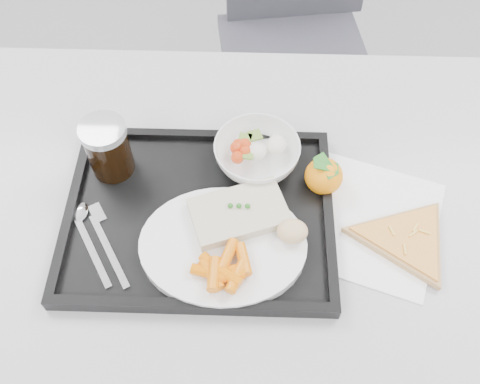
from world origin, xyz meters
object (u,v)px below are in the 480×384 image
Objects in this scene: dinner_plate at (223,246)px; salad_bowl at (257,154)px; chair at (297,18)px; tangerine at (324,176)px; pizza_slice at (406,239)px; cola_glass at (108,148)px; tray at (200,215)px; table at (234,229)px.

salad_bowl reaches higher than dinner_plate.
tangerine is at bearing -89.81° from chair.
chair is at bearing 99.04° from pizza_slice.
dinner_plate is 1.11× the size of pizza_slice.
salad_bowl is at bearing 4.54° from cola_glass.
tray is 0.08m from dinner_plate.
salad_bowl is 1.96× the size of tangerine.
cola_glass is at bearing 150.23° from tray.
cola_glass reaches higher than dinner_plate.
tray is at bearing -162.30° from table.
salad_bowl reaches higher than table.
cola_glass is (-0.37, -0.72, 0.28)m from chair.
tray is (-0.06, -0.02, 0.08)m from table.
salad_bowl is at bearing 73.74° from dinner_plate.
tangerine is at bearing 141.25° from pizza_slice.
chair is at bearing 79.33° from dinner_plate.
tangerine is 0.17m from pizza_slice.
table is 0.19m from tangerine.
cola_glass is at bearing 161.39° from table.
table is 2.67× the size of tray.
table is 0.12m from dinner_plate.
pizza_slice is at bearing -11.12° from table.
cola_glass is (-0.22, 0.07, 0.14)m from table.
cola_glass reaches higher than salad_bowl.
table is 0.15m from salad_bowl.
pizza_slice is (0.13, -0.11, -0.02)m from tangerine.
table is at bearing -161.97° from tangerine.
chair is 0.78m from tangerine.
tray is at bearing 123.11° from dinner_plate.
table is 0.82m from chair.
dinner_plate is 0.26m from cola_glass.
tangerine is at bearing -3.55° from cola_glass.
tray reaches higher than pizza_slice.
dinner_plate is at bearing -100.67° from chair.
dinner_plate is at bearing -37.85° from cola_glass.
tray is at bearing -130.48° from salad_bowl.
chair is 8.61× the size of cola_glass.
pizza_slice is at bearing -80.96° from chair.
cola_glass is 0.44× the size of pizza_slice.
chair is at bearing 62.90° from cola_glass.
chair is 0.86m from cola_glass.
dinner_plate reaches higher than pizza_slice.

